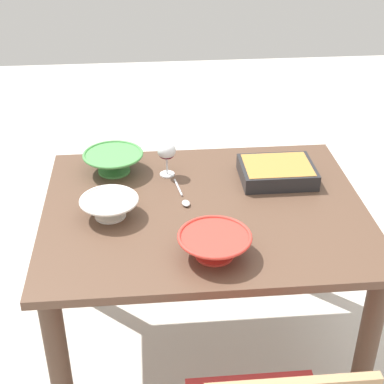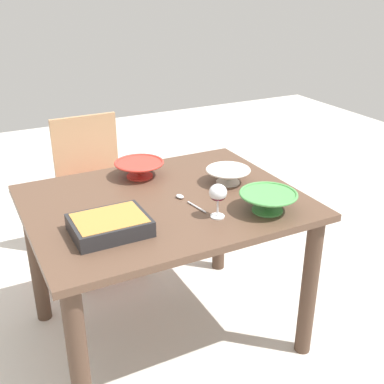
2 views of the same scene
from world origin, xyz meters
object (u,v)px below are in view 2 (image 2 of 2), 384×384
(mixing_bowl, at_px, (228,175))
(serving_bowl, at_px, (268,201))
(wine_glass, at_px, (218,194))
(chair, at_px, (94,189))
(serving_spoon, at_px, (185,199))
(small_bowl, at_px, (139,168))
(dining_table, at_px, (165,225))
(casserole_dish, at_px, (110,224))

(mixing_bowl, xyz_separation_m, serving_bowl, (0.01, 0.34, 0.01))
(wine_glass, xyz_separation_m, serving_bowl, (-0.22, 0.05, -0.05))
(chair, bearing_deg, wine_glass, 101.08)
(wine_glass, bearing_deg, mixing_bowl, -127.72)
(serving_spoon, bearing_deg, small_bowl, -77.73)
(chair, xyz_separation_m, wine_glass, (-0.22, 1.11, 0.37))
(wine_glass, distance_m, serving_bowl, 0.23)
(chair, bearing_deg, serving_bowl, 110.58)
(wine_glass, bearing_deg, serving_spoon, -75.52)
(chair, distance_m, wine_glass, 1.19)
(dining_table, distance_m, serving_bowl, 0.50)
(dining_table, relative_size, serving_bowl, 4.86)
(dining_table, relative_size, casserole_dish, 4.10)
(serving_bowl, relative_size, serving_spoon, 1.17)
(casserole_dish, distance_m, mixing_bowl, 0.70)
(dining_table, height_order, small_bowl, small_bowl)
(mixing_bowl, height_order, serving_bowl, serving_bowl)
(casserole_dish, relative_size, mixing_bowl, 1.37)
(wine_glass, height_order, casserole_dish, wine_glass)
(dining_table, height_order, serving_spoon, serving_spoon)
(mixing_bowl, xyz_separation_m, small_bowl, (0.35, -0.27, 0.00))
(small_bowl, bearing_deg, casserole_dish, 57.26)
(small_bowl, xyz_separation_m, serving_bowl, (-0.35, 0.61, 0.00))
(dining_table, bearing_deg, serving_spoon, 141.97)
(serving_bowl, bearing_deg, serving_spoon, -42.77)
(chair, bearing_deg, dining_table, 96.08)
(chair, bearing_deg, mixing_bowl, 118.22)
(casserole_dish, height_order, mixing_bowl, mixing_bowl)
(small_bowl, bearing_deg, dining_table, 90.51)
(mixing_bowl, distance_m, serving_bowl, 0.34)
(chair, height_order, small_bowl, chair)
(wine_glass, height_order, small_bowl, wine_glass)
(serving_spoon, bearing_deg, serving_bowl, 137.23)
(dining_table, bearing_deg, casserole_dish, 30.62)
(small_bowl, bearing_deg, chair, -80.96)
(mixing_bowl, distance_m, serving_spoon, 0.29)
(small_bowl, distance_m, serving_spoon, 0.37)
(chair, xyz_separation_m, serving_bowl, (-0.43, 1.16, 0.31))
(chair, relative_size, serving_bowl, 3.68)
(casserole_dish, relative_size, serving_spoon, 1.38)
(chair, height_order, serving_bowl, chair)
(small_bowl, bearing_deg, serving_spoon, 102.27)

